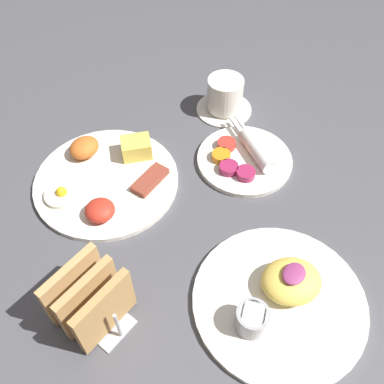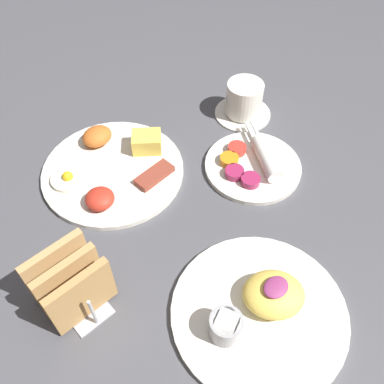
{
  "view_description": "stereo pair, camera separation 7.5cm",
  "coord_description": "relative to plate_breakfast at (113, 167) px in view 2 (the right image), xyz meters",
  "views": [
    {
      "loc": [
        -0.33,
        -0.26,
        0.61
      ],
      "look_at": [
        0.04,
        0.03,
        0.03
      ],
      "focal_mm": 40.0,
      "sensor_mm": 36.0,
      "label": 1
    },
    {
      "loc": [
        -0.28,
        -0.32,
        0.61
      ],
      "look_at": [
        0.04,
        0.03,
        0.03
      ],
      "focal_mm": 40.0,
      "sensor_mm": 36.0,
      "label": 2
    }
  ],
  "objects": [
    {
      "name": "ground_plane",
      "position": [
        0.02,
        -0.19,
        -0.01
      ],
      "size": [
        3.0,
        3.0,
        0.0
      ],
      "primitive_type": "plane",
      "color": "#47474C"
    },
    {
      "name": "plate_breakfast",
      "position": [
        0.0,
        0.0,
        0.0
      ],
      "size": [
        0.27,
        0.27,
        0.05
      ],
      "color": "silver",
      "rests_on": "ground_plane"
    },
    {
      "name": "toast_rack",
      "position": [
        -0.2,
        -0.18,
        0.04
      ],
      "size": [
        0.1,
        0.12,
        0.1
      ],
      "color": "#B7B7BC",
      "rests_on": "ground_plane"
    },
    {
      "name": "coffee_cup",
      "position": [
        0.3,
        -0.05,
        0.02
      ],
      "size": [
        0.12,
        0.12,
        0.08
      ],
      "color": "silver",
      "rests_on": "ground_plane"
    },
    {
      "name": "plate_condiments",
      "position": [
        0.2,
        -0.17,
        -0.0
      ],
      "size": [
        0.18,
        0.18,
        0.04
      ],
      "color": "silver",
      "rests_on": "ground_plane"
    },
    {
      "name": "plate_foreground",
      "position": [
        -0.01,
        -0.38,
        0.0
      ],
      "size": [
        0.26,
        0.26,
        0.06
      ],
      "color": "silver",
      "rests_on": "ground_plane"
    }
  ]
}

